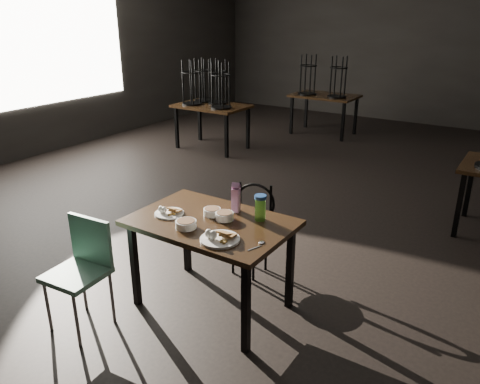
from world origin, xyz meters
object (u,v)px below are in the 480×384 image
Objects in this scene: water_bottle at (260,207)px; school_chair at (82,264)px; main_table at (211,230)px; juice_carton at (236,198)px; bentwood_chair at (252,221)px.

school_chair is (-0.96, -0.91, -0.35)m from water_bottle.
school_chair is at bearing -133.67° from main_table.
juice_carton is 0.30× the size of bentwood_chair.
juice_carton is 0.58m from bentwood_chair.
school_chair is (-0.66, -0.69, -0.17)m from main_table.
main_table is 5.02× the size of juice_carton.
main_table is at bearing -144.88° from water_bottle.
main_table is at bearing -100.56° from bentwood_chair.
bentwood_chair is (-0.11, 0.42, -0.39)m from juice_carton.
school_chair is at bearing -128.99° from bentwood_chair.
school_chair reaches higher than main_table.
juice_carton is at bearing 47.67° from school_chair.
bentwood_chair is at bearing 60.87° from school_chair.
main_table is 1.45× the size of school_chair.
school_chair is at bearing -136.80° from water_bottle.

